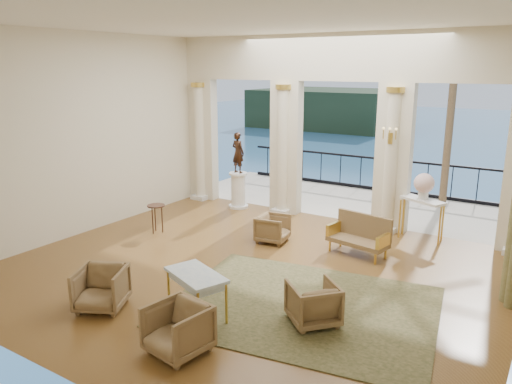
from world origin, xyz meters
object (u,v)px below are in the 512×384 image
Objects in this scene: armchair_c at (313,301)px; armchair_a at (101,286)px; game_table at (196,278)px; settee at (360,235)px; pedestal at (238,191)px; statue at (238,153)px; console_table at (422,206)px; armchair_b at (178,327)px; armchair_d at (273,227)px; side_table at (156,209)px.

armchair_a is at bearing -23.90° from armchair_c.
game_table reaches higher than armchair_c.
armchair_a is 1.59m from game_table.
settee is 1.35× the size of pedestal.
statue is at bearing -93.87° from armchair_c.
armchair_a is at bearing -94.45° from console_table.
armchair_b is 7.22m from statue.
statue is (-4.52, 4.61, 1.16)m from armchair_c.
statue is at bearing 40.70° from armchair_d.
settee is 1.80m from console_table.
side_table is (-4.92, 1.86, 0.21)m from armchair_c.
console_table is at bearing 28.00° from side_table.
game_table reaches higher than side_table.
game_table is 6.13m from pedestal.
armchair_c is (3.03, 1.38, -0.02)m from armchair_a.
console_table reaches higher than side_table.
pedestal is at bearing 126.75° from armchair_b.
armchair_d is at bearing 19.16° from side_table.
armchair_b reaches higher than game_table.
settee is at bearing 15.48° from side_table.
statue reaches higher than console_table.
console_table is (1.52, 6.35, 0.39)m from armchair_b.
armchair_d is (-1.16, 4.45, -0.05)m from armchair_b.
armchair_b is 6.54m from console_table.
armchair_a reaches higher than armchair_d.
settee is at bearing 90.35° from armchair_b.
armchair_c is at bearing -148.87° from armchair_d.
settee is at bearing -92.54° from console_table.
side_table is (-0.40, -2.75, 0.10)m from pedestal.
statue is 1.04× the size of console_table.
armchair_c is at bearing 64.10° from armchair_b.
pedestal reaches higher than armchair_d.
statue is (-1.48, 5.98, 1.14)m from armchair_a.
pedestal reaches higher than armchair_b.
armchair_b is 0.78× the size of pedestal.
armchair_c is 6.46m from pedestal.
side_table is at bearing 163.18° from game_table.
armchair_a is 3.75m from side_table.
statue reaches higher than armchair_b.
game_table is 1.13× the size of console_table.
armchair_b is at bearing 7.06° from armchair_c.
armchair_a is 3.33m from armchair_c.
statue reaches higher than armchair_a.
armchair_c is at bearing -2.85° from armchair_a.
armchair_d is 1.90m from settee.
game_table is 1.79× the size of side_table.
armchair_d is 0.68× the size of pedestal.
armchair_b is 1.15× the size of side_table.
armchair_a is 1.06× the size of armchair_c.
armchair_b is 0.58× the size of settee.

